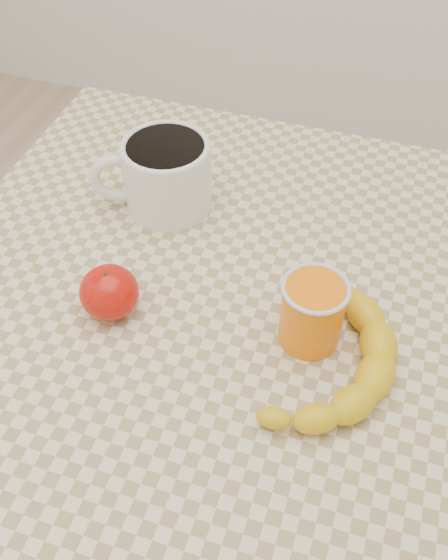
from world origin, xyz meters
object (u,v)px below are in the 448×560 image
(coffee_mug, at_px, (165,173))
(orange_juice_glass, at_px, (312,312))
(apple, at_px, (109,292))
(banana, at_px, (326,352))
(table, at_px, (224,330))

(coffee_mug, height_order, orange_juice_glass, coffee_mug)
(orange_juice_glass, bearing_deg, apple, -171.98)
(coffee_mug, distance_m, orange_juice_glass, 0.31)
(coffee_mug, relative_size, banana, 0.64)
(table, distance_m, orange_juice_glass, 0.19)
(table, distance_m, apple, 0.19)
(coffee_mug, distance_m, apple, 0.21)
(coffee_mug, height_order, apple, coffee_mug)
(table, height_order, banana, banana)
(banana, bearing_deg, coffee_mug, 149.61)
(banana, bearing_deg, apple, -173.09)
(apple, bearing_deg, coffee_mug, 92.44)
(apple, bearing_deg, banana, 0.44)
(table, xyz_separation_m, banana, (0.15, -0.07, 0.11))
(orange_juice_glass, xyz_separation_m, apple, (-0.25, -0.03, -0.01))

